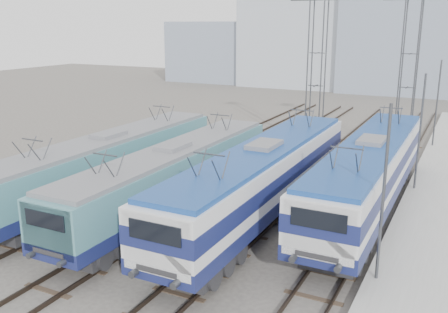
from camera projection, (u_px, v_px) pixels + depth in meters
ground at (158, 260)px, 21.08m from camera, size 160.00×160.00×0.00m
platform at (434, 232)px, 23.50m from camera, size 4.00×70.00×0.30m
locomotive_far_left at (108, 162)px, 27.84m from camera, size 2.81×17.72×3.34m
locomotive_center_left at (172, 175)px, 25.51m from camera, size 2.74×17.32×3.26m
locomotive_center_right at (262, 176)px, 24.56m from camera, size 2.98×18.89×3.55m
locomotive_far_right at (369, 170)px, 25.60m from camera, size 2.96×18.75×3.53m
catenary_tower_west at (317, 64)px, 38.34m from camera, size 4.50×1.20×12.00m
catenary_tower_east at (409, 65)px, 37.24m from camera, size 4.50×1.20×12.00m
mast_front at (383, 199)px, 18.16m from camera, size 0.12×0.12×7.00m
mast_mid at (420, 135)px, 28.51m from camera, size 0.12×0.12×7.00m
mast_rear at (437, 105)px, 38.86m from camera, size 0.12×0.12×7.00m
building_west at (304, 41)px, 78.85m from camera, size 18.00×12.00×14.00m
building_center at (427, 29)px, 70.50m from camera, size 22.00×14.00×18.00m
building_far_west at (214, 52)px, 86.33m from camera, size 14.00×10.00×10.00m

